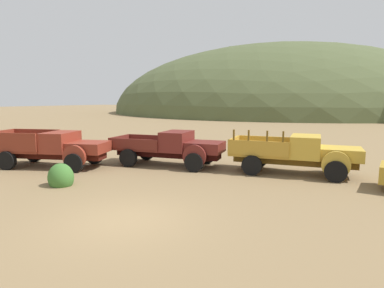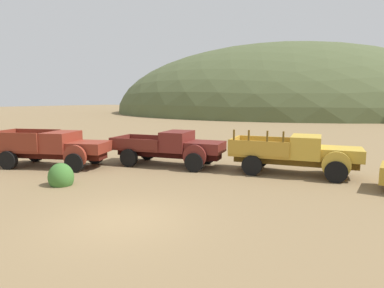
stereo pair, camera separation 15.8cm
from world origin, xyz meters
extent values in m
plane|color=olive|center=(0.00, 0.00, 0.00)|extent=(300.00, 300.00, 0.00)
ellipsoid|color=#4C5633|center=(-18.00, 82.96, 0.00)|extent=(89.71, 83.12, 35.64)
cube|color=#42140D|center=(-8.62, 4.04, 0.66)|extent=(5.83, 2.90, 0.36)
cube|color=maroon|center=(-6.59, 4.76, 1.11)|extent=(2.33, 2.27, 0.55)
cube|color=#B7B2A8|center=(-5.78, 5.05, 1.09)|extent=(0.48, 1.16, 0.44)
cylinder|color=maroon|center=(-6.47, 3.70, 0.76)|extent=(1.19, 0.57, 1.20)
cylinder|color=maroon|center=(-7.17, 5.66, 0.76)|extent=(1.19, 0.57, 1.20)
cube|color=maroon|center=(-8.10, 4.22, 1.36)|extent=(1.95, 2.35, 1.05)
cube|color=black|center=(-7.52, 4.43, 1.57)|extent=(0.62, 1.62, 0.59)
cube|color=maroon|center=(-10.12, 3.50, 0.90)|extent=(3.49, 2.97, 0.12)
cube|color=maroon|center=(-9.77, 2.51, 1.43)|extent=(2.81, 1.09, 0.95)
cube|color=maroon|center=(-10.47, 4.49, 1.43)|extent=(2.81, 1.09, 0.95)
cube|color=maroon|center=(-11.45, 3.02, 1.43)|extent=(0.80, 2.01, 0.95)
cylinder|color=black|center=(-6.45, 3.65, 0.48)|extent=(1.00, 0.59, 0.96)
cylinder|color=black|center=(-7.19, 5.71, 0.48)|extent=(1.00, 0.59, 0.96)
cylinder|color=black|center=(-9.98, 2.38, 0.48)|extent=(1.00, 0.59, 0.96)
cylinder|color=black|center=(-10.72, 4.45, 0.48)|extent=(1.00, 0.59, 0.96)
cube|color=black|center=(-3.41, 7.43, 0.66)|extent=(5.92, 1.95, 0.36)
cube|color=maroon|center=(-1.29, 7.80, 1.11)|extent=(2.11, 2.00, 0.55)
cube|color=#B7B2A8|center=(-0.44, 7.95, 1.09)|extent=(0.28, 1.17, 0.44)
cylinder|color=maroon|center=(-1.36, 6.76, 0.76)|extent=(1.21, 0.38, 1.20)
cylinder|color=maroon|center=(-1.71, 8.76, 0.76)|extent=(1.21, 0.38, 1.20)
cube|color=maroon|center=(-2.87, 7.53, 1.36)|extent=(1.67, 2.17, 1.05)
cube|color=black|center=(-2.27, 7.63, 1.57)|extent=(0.34, 1.65, 0.59)
cube|color=maroon|center=(-4.98, 7.15, 0.90)|extent=(3.26, 2.53, 0.12)
cube|color=maroon|center=(-4.81, 6.15, 1.23)|extent=(2.92, 0.61, 0.55)
cube|color=maroon|center=(-5.16, 8.16, 1.23)|extent=(2.92, 0.61, 0.55)
cube|color=maroon|center=(-6.38, 6.91, 1.23)|extent=(0.45, 2.03, 0.55)
cylinder|color=black|center=(-1.35, 6.71, 0.48)|extent=(0.99, 0.44, 0.96)
cylinder|color=black|center=(-1.72, 8.81, 0.48)|extent=(0.99, 0.44, 0.96)
cylinder|color=black|center=(-5.04, 6.06, 0.48)|extent=(0.99, 0.44, 0.96)
cylinder|color=black|center=(-5.41, 8.16, 0.48)|extent=(0.99, 0.44, 0.96)
cube|color=brown|center=(3.04, 8.76, 0.66)|extent=(5.79, 1.77, 0.36)
cube|color=gold|center=(5.12, 9.06, 1.11)|extent=(2.03, 1.96, 0.55)
cube|color=#B7B2A8|center=(5.96, 9.18, 1.09)|extent=(0.25, 1.18, 0.44)
cylinder|color=gold|center=(5.03, 8.01, 0.76)|extent=(1.21, 0.35, 1.20)
cylinder|color=gold|center=(4.74, 10.04, 0.76)|extent=(1.21, 0.35, 1.20)
cube|color=gold|center=(3.58, 8.84, 1.36)|extent=(1.59, 2.15, 1.05)
cube|color=black|center=(4.16, 8.92, 1.57)|extent=(0.29, 1.67, 0.59)
cube|color=#B5882D|center=(1.49, 8.54, 0.90)|extent=(3.15, 2.46, 0.12)
cube|color=#B5882D|center=(1.64, 7.52, 1.31)|extent=(2.87, 0.51, 0.70)
cube|color=#B5882D|center=(1.34, 9.56, 1.31)|extent=(2.87, 0.51, 0.70)
cube|color=#B5882D|center=(0.12, 8.34, 1.31)|extent=(0.39, 2.06, 0.70)
cube|color=brown|center=(0.50, 7.35, 1.91)|extent=(0.09, 0.09, 0.50)
cube|color=brown|center=(1.21, 7.45, 1.91)|extent=(0.09, 0.09, 0.50)
cube|color=brown|center=(2.07, 7.58, 1.91)|extent=(0.09, 0.09, 0.50)
cube|color=brown|center=(2.78, 7.68, 1.91)|extent=(0.09, 0.09, 0.50)
cylinder|color=black|center=(5.04, 7.96, 0.48)|extent=(0.99, 0.41, 0.96)
cylinder|color=black|center=(4.73, 10.09, 0.48)|extent=(0.99, 0.41, 0.96)
cylinder|color=black|center=(1.41, 7.44, 0.48)|extent=(0.99, 0.41, 0.96)
cylinder|color=black|center=(1.10, 9.57, 0.48)|extent=(0.99, 0.41, 0.96)
ellipsoid|color=#3D702D|center=(-5.02, 1.79, 0.21)|extent=(0.87, 0.79, 0.77)
ellipsoid|color=#3D702D|center=(-5.01, 1.76, 0.23)|extent=(0.82, 0.74, 0.85)
ellipsoid|color=#3D702D|center=(-4.98, 1.70, 0.34)|extent=(1.12, 1.01, 1.22)
camera|label=1|loc=(6.35, -7.11, 3.61)|focal=30.17mm
camera|label=2|loc=(6.49, -7.03, 3.61)|focal=30.17mm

